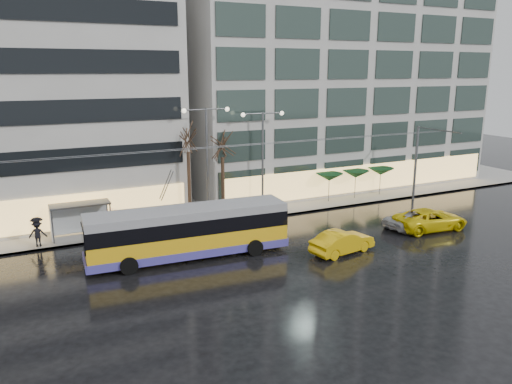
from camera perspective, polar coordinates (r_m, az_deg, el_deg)
ground at (r=31.34m, az=-1.80°, el=-8.85°), size 140.00×140.00×0.00m
sidewalk at (r=44.35m, az=-6.91°, el=-1.99°), size 80.00×10.00×0.15m
kerb at (r=39.89m, az=-4.55°, el=-3.74°), size 80.00×0.10×0.15m
building_right at (r=54.88m, az=8.36°, el=14.26°), size 32.00×14.00×25.00m
trolleybus at (r=33.03m, az=-7.69°, el=-4.71°), size 13.28×5.49×6.09m
catenary at (r=37.48m, az=-5.46°, el=1.70°), size 42.24×5.12×7.00m
bus_shelter at (r=38.59m, az=-20.02°, el=-2.24°), size 4.20×1.60×2.51m
street_lamp_near at (r=40.15m, az=-5.64°, el=5.03°), size 3.96×0.36×9.03m
street_lamp_far at (r=42.17m, az=0.77°, el=5.13°), size 3.96×0.36×8.53m
tree_a at (r=39.69m, az=-7.81°, el=6.46°), size 3.20×3.20×8.40m
tree_b at (r=41.00m, az=-3.88°, el=5.82°), size 3.20×3.20×7.70m
parasol_a at (r=46.46m, az=8.37°, el=1.70°), size 2.50×2.50×2.65m
parasol_b at (r=48.19m, az=11.32°, el=2.01°), size 2.50×2.50×2.65m
parasol_c at (r=50.05m, az=14.06°, el=2.30°), size 2.50×2.50×2.65m
taxi_b at (r=34.28m, az=9.84°, el=-5.64°), size 4.93×2.41×1.55m
taxi_c at (r=40.91m, az=19.28°, el=-2.96°), size 6.12×3.23×1.64m
sedan_silver at (r=40.94m, az=17.22°, el=-3.03°), size 4.95×2.85×1.30m
pedestrian_a at (r=37.75m, az=-16.05°, el=-2.83°), size 1.09×1.10×2.19m
pedestrian_b at (r=38.59m, az=-16.43°, el=-3.42°), size 1.07×1.03×1.74m
pedestrian_c at (r=37.63m, az=-23.71°, el=-4.07°), size 1.32×0.98×2.11m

